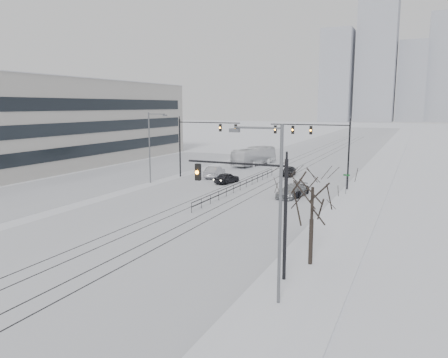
{
  "coord_description": "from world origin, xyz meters",
  "views": [
    {
      "loc": [
        18.88,
        -16.71,
        9.84
      ],
      "look_at": [
        2.74,
        19.25,
        3.2
      ],
      "focal_mm": 35.0,
      "sensor_mm": 36.0,
      "label": 1
    }
  ],
  "objects_px": {
    "traffic_mast_near": "(258,201)",
    "sedan_sb_outer": "(215,172)",
    "sedan_sb_inner": "(227,178)",
    "sedan_nb_far": "(288,171)",
    "sedan_nb_front": "(294,190)",
    "sedan_nb_right": "(291,191)",
    "box_truck": "(254,156)",
    "bare_tree": "(312,195)"
  },
  "relations": [
    {
      "from": "sedan_sb_inner",
      "to": "sedan_nb_right",
      "type": "height_order",
      "value": "sedan_nb_right"
    },
    {
      "from": "sedan_sb_inner",
      "to": "sedan_nb_far",
      "type": "distance_m",
      "value": 10.6
    },
    {
      "from": "sedan_nb_far",
      "to": "box_truck",
      "type": "xyz_separation_m",
      "value": [
        -8.35,
        8.55,
        0.8
      ]
    },
    {
      "from": "traffic_mast_near",
      "to": "sedan_nb_right",
      "type": "bearing_deg",
      "value": 100.58
    },
    {
      "from": "sedan_nb_front",
      "to": "box_truck",
      "type": "distance_m",
      "value": 25.28
    },
    {
      "from": "sedan_sb_inner",
      "to": "sedan_nb_far",
      "type": "relative_size",
      "value": 1.0
    },
    {
      "from": "bare_tree",
      "to": "sedan_nb_right",
      "type": "height_order",
      "value": "bare_tree"
    },
    {
      "from": "sedan_nb_far",
      "to": "traffic_mast_near",
      "type": "bearing_deg",
      "value": -81.67
    },
    {
      "from": "bare_tree",
      "to": "sedan_nb_front",
      "type": "height_order",
      "value": "bare_tree"
    },
    {
      "from": "sedan_nb_right",
      "to": "sedan_nb_far",
      "type": "relative_size",
      "value": 1.19
    },
    {
      "from": "sedan_sb_outer",
      "to": "sedan_nb_front",
      "type": "distance_m",
      "value": 15.3
    },
    {
      "from": "bare_tree",
      "to": "sedan_sb_inner",
      "type": "distance_m",
      "value": 30.01
    },
    {
      "from": "sedan_sb_outer",
      "to": "sedan_nb_far",
      "type": "xyz_separation_m",
      "value": [
        8.9,
        5.69,
        -0.1
      ]
    },
    {
      "from": "traffic_mast_near",
      "to": "sedan_nb_front",
      "type": "relative_size",
      "value": 1.54
    },
    {
      "from": "sedan_nb_right",
      "to": "box_truck",
      "type": "relative_size",
      "value": 0.45
    },
    {
      "from": "traffic_mast_near",
      "to": "sedan_sb_outer",
      "type": "relative_size",
      "value": 1.46
    },
    {
      "from": "sedan_sb_outer",
      "to": "sedan_nb_front",
      "type": "bearing_deg",
      "value": 143.98
    },
    {
      "from": "sedan_nb_front",
      "to": "sedan_nb_right",
      "type": "distance_m",
      "value": 0.9
    },
    {
      "from": "traffic_mast_near",
      "to": "sedan_sb_inner",
      "type": "distance_m",
      "value": 31.38
    },
    {
      "from": "traffic_mast_near",
      "to": "bare_tree",
      "type": "bearing_deg",
      "value": 51.24
    },
    {
      "from": "sedan_nb_front",
      "to": "bare_tree",
      "type": "bearing_deg",
      "value": -65.85
    },
    {
      "from": "sedan_nb_right",
      "to": "traffic_mast_near",
      "type": "bearing_deg",
      "value": -68.55
    },
    {
      "from": "sedan_sb_outer",
      "to": "sedan_sb_inner",
      "type": "bearing_deg",
      "value": 128.53
    },
    {
      "from": "traffic_mast_near",
      "to": "bare_tree",
      "type": "distance_m",
      "value": 3.85
    },
    {
      "from": "traffic_mast_near",
      "to": "sedan_sb_outer",
      "type": "height_order",
      "value": "traffic_mast_near"
    },
    {
      "from": "traffic_mast_near",
      "to": "sedan_sb_outer",
      "type": "bearing_deg",
      "value": 119.35
    },
    {
      "from": "sedan_nb_front",
      "to": "sedan_nb_right",
      "type": "xyz_separation_m",
      "value": [
        -0.06,
        -0.9,
        0.06
      ]
    },
    {
      "from": "bare_tree",
      "to": "sedan_nb_far",
      "type": "height_order",
      "value": "bare_tree"
    },
    {
      "from": "bare_tree",
      "to": "sedan_nb_front",
      "type": "xyz_separation_m",
      "value": [
        -6.58,
        20.5,
        -3.86
      ]
    },
    {
      "from": "box_truck",
      "to": "sedan_nb_front",
      "type": "bearing_deg",
      "value": 130.91
    },
    {
      "from": "bare_tree",
      "to": "box_truck",
      "type": "relative_size",
      "value": 0.57
    },
    {
      "from": "sedan_nb_right",
      "to": "box_truck",
      "type": "height_order",
      "value": "box_truck"
    },
    {
      "from": "bare_tree",
      "to": "sedan_sb_outer",
      "type": "relative_size",
      "value": 1.28
    },
    {
      "from": "traffic_mast_near",
      "to": "sedan_nb_front",
      "type": "height_order",
      "value": "traffic_mast_near"
    },
    {
      "from": "sedan_sb_inner",
      "to": "box_truck",
      "type": "relative_size",
      "value": 0.38
    },
    {
      "from": "sedan_nb_far",
      "to": "bare_tree",
      "type": "bearing_deg",
      "value": -76.77
    },
    {
      "from": "sedan_nb_front",
      "to": "box_truck",
      "type": "bearing_deg",
      "value": 126.71
    },
    {
      "from": "sedan_sb_outer",
      "to": "sedan_nb_front",
      "type": "height_order",
      "value": "sedan_sb_outer"
    },
    {
      "from": "sedan_sb_outer",
      "to": "box_truck",
      "type": "relative_size",
      "value": 0.45
    },
    {
      "from": "sedan_sb_inner",
      "to": "sedan_nb_far",
      "type": "bearing_deg",
      "value": -110.86
    },
    {
      "from": "sedan_sb_inner",
      "to": "sedan_nb_far",
      "type": "xyz_separation_m",
      "value": [
        5.58,
        9.02,
        0.0
      ]
    },
    {
      "from": "bare_tree",
      "to": "sedan_nb_right",
      "type": "relative_size",
      "value": 1.27
    }
  ]
}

